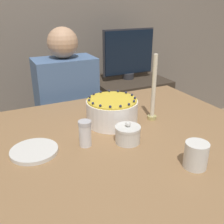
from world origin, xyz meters
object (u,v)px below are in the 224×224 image
at_px(sugar_bowl, 128,134).
at_px(person_man_blue_shirt, 68,124).
at_px(sugar_shaker, 85,133).
at_px(cake, 112,111).
at_px(tv_monitor, 129,54).
at_px(candle, 153,93).

xyz_separation_m(sugar_bowl, person_man_blue_shirt, (-0.04, 0.80, -0.29)).
relative_size(sugar_bowl, sugar_shaker, 0.98).
height_order(cake, sugar_shaker, cake).
xyz_separation_m(sugar_shaker, tv_monitor, (0.80, 1.07, 0.09)).
xyz_separation_m(cake, sugar_bowl, (-0.02, -0.20, -0.02)).
height_order(cake, candle, candle).
distance_m(candle, tv_monitor, 1.04).
height_order(sugar_bowl, tv_monitor, tv_monitor).
distance_m(cake, tv_monitor, 1.10).
relative_size(person_man_blue_shirt, tv_monitor, 2.47).
relative_size(sugar_bowl, candle, 0.33).
height_order(cake, person_man_blue_shirt, person_man_blue_shirt).
distance_m(person_man_blue_shirt, tv_monitor, 0.84).
distance_m(sugar_shaker, person_man_blue_shirt, 0.82).
xyz_separation_m(cake, person_man_blue_shirt, (-0.06, 0.59, -0.32)).
xyz_separation_m(sugar_shaker, person_man_blue_shirt, (0.14, 0.75, -0.31)).
bearing_deg(person_man_blue_shirt, cake, 95.74).
bearing_deg(sugar_bowl, tv_monitor, 60.70).
bearing_deg(person_man_blue_shirt, sugar_bowl, 92.56).
bearing_deg(person_man_blue_shirt, tv_monitor, -154.15).
xyz_separation_m(sugar_bowl, tv_monitor, (0.63, 1.12, 0.11)).
bearing_deg(tv_monitor, candle, -112.45).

